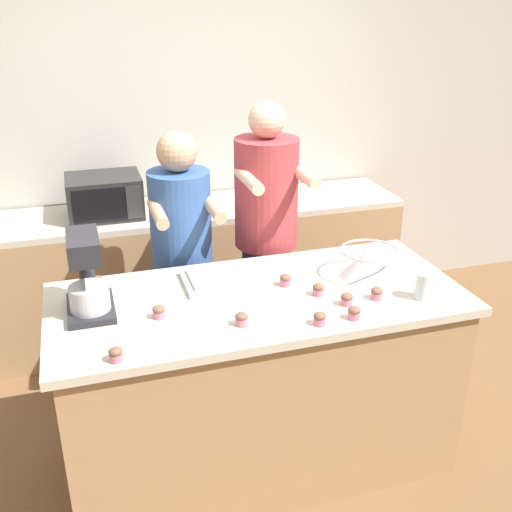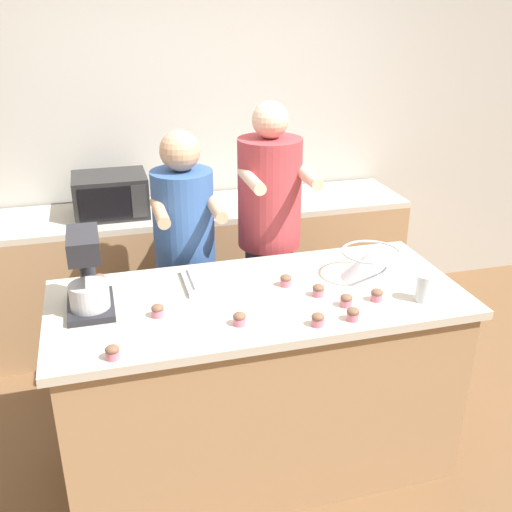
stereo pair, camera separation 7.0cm
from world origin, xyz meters
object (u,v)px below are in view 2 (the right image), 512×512
Objects in this scene: cupcake_1 at (318,290)px; cupcake_2 at (158,310)px; cupcake_6 at (99,280)px; cupcake_7 at (346,300)px; person_right at (269,247)px; microwave_oven at (111,195)px; mixing_bowl at (370,263)px; drinking_glass at (424,288)px; cupcake_5 at (353,314)px; cupcake_0 at (377,295)px; cupcake_8 at (286,280)px; cupcake_9 at (239,319)px; cupcake_3 at (112,352)px; stand_mixer at (87,277)px; cupcake_4 at (318,319)px; person_left at (186,266)px; baking_tray at (221,278)px.

cupcake_2 is (-0.73, 0.00, 0.00)m from cupcake_1.
cupcake_7 is at bearing -25.71° from cupcake_6.
person_right is 1.14m from microwave_oven.
mixing_bowl is 2.28× the size of drinking_glass.
cupcake_7 is at bearing 79.50° from cupcake_5.
drinking_glass is 1.51m from cupcake_6.
cupcake_2 is (0.12, -1.49, -0.07)m from microwave_oven.
cupcake_0 is 0.98m from cupcake_2.
drinking_glass is at bearing -29.04° from cupcake_8.
cupcake_9 is at bearing -159.26° from mixing_bowl.
drinking_glass is 2.18× the size of cupcake_9.
cupcake_3 is at bearing -162.53° from mixing_bowl.
cupcake_5 is at bearing -85.39° from person_right.
cupcake_7 is at bearing 8.53° from cupcake_3.
cupcake_9 is (0.44, -1.65, -0.07)m from microwave_oven.
drinking_glass is (1.29, -1.66, -0.04)m from microwave_oven.
cupcake_1 is at bearing 123.71° from cupcake_7.
cupcake_5 is (1.07, -0.39, -0.13)m from stand_mixer.
cupcake_4 is (-0.41, -0.37, -0.05)m from mixing_bowl.
cupcake_4 is 0.16m from cupcake_5.
person_left is 5.59× the size of mixing_bowl.
cupcake_4 is at bearing -59.88° from baking_tray.
cupcake_1 reaches higher than baking_tray.
cupcake_6 and cupcake_7 have the same top height.
cupcake_6 is at bearing 158.68° from drinking_glass.
drinking_glass is 0.55m from cupcake_4.
cupcake_1 is 0.98m from cupcake_3.
cupcake_9 is at bearing -158.87° from cupcake_1.
person_right is 1.37m from cupcake_3.
cupcake_9 is at bearing -176.00° from cupcake_0.
cupcake_9 is (0.32, -0.16, 0.00)m from cupcake_2.
person_left is at bearing 72.04° from cupcake_2.
drinking_glass is 2.18× the size of cupcake_2.
cupcake_7 is 1.00× the size of cupcake_9.
cupcake_9 is (-0.40, -0.89, 0.08)m from person_right.
cupcake_6 is at bearing 79.23° from stand_mixer.
person_right is at bearing 96.79° from cupcake_7.
baking_tray is at bearing -11.48° from cupcake_6.
cupcake_0 and cupcake_3 have the same top height.
cupcake_7 is at bearing -53.34° from cupcake_8.
cupcake_8 is at bearing -61.36° from microwave_oven.
person_right is 0.73m from cupcake_1.
cupcake_6 is at bearing 143.88° from cupcake_4.
cupcake_3 is at bearing -80.48° from stand_mixer.
person_left is 0.77m from cupcake_2.
cupcake_1 is 1.04m from cupcake_6.
cupcake_6 is at bearing 121.53° from cupcake_2.
cupcake_3 is (-0.94, -0.28, 0.00)m from cupcake_1.
person_right is at bearing 106.90° from cupcake_0.
microwave_oven is at bearing 110.22° from baking_tray.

